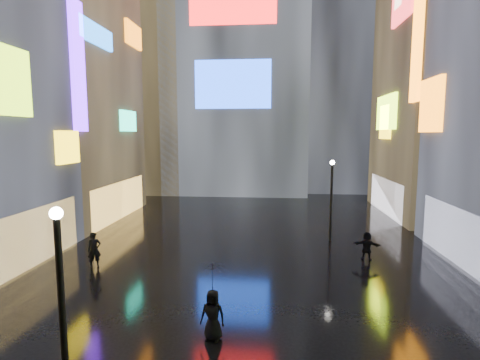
# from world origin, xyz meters

# --- Properties ---
(ground) EXTENTS (140.00, 140.00, 0.00)m
(ground) POSITION_xyz_m (0.00, 20.00, 0.00)
(ground) COLOR black
(ground) RESTS_ON ground
(building_left_far) EXTENTS (10.28, 12.00, 22.00)m
(building_left_far) POSITION_xyz_m (-15.98, 26.00, 10.98)
(building_left_far) COLOR black
(building_left_far) RESTS_ON ground
(building_right_far) EXTENTS (10.28, 12.00, 28.00)m
(building_right_far) POSITION_xyz_m (15.98, 30.00, 13.98)
(building_right_far) COLOR black
(building_right_far) RESTS_ON ground
(tower_main) EXTENTS (16.00, 14.20, 42.00)m
(tower_main) POSITION_xyz_m (-3.00, 43.97, 21.01)
(tower_main) COLOR black
(tower_main) RESTS_ON ground
(tower_flank_right) EXTENTS (12.00, 12.00, 34.00)m
(tower_flank_right) POSITION_xyz_m (9.00, 46.00, 17.00)
(tower_flank_right) COLOR black
(tower_flank_right) RESTS_ON ground
(tower_flank_left) EXTENTS (10.00, 10.00, 26.00)m
(tower_flank_left) POSITION_xyz_m (-14.00, 42.00, 13.00)
(tower_flank_left) COLOR black
(tower_flank_left) RESTS_ON ground
(lamp_near) EXTENTS (0.30, 0.30, 5.20)m
(lamp_near) POSITION_xyz_m (-3.59, 5.05, 2.94)
(lamp_near) COLOR black
(lamp_near) RESTS_ON ground
(lamp_far) EXTENTS (0.30, 0.30, 5.20)m
(lamp_far) POSITION_xyz_m (5.04, 21.04, 2.94)
(lamp_far) COLOR black
(lamp_far) RESTS_ON ground
(pedestrian_4) EXTENTS (0.91, 0.66, 1.71)m
(pedestrian_4) POSITION_xyz_m (-0.62, 8.77, 0.86)
(pedestrian_4) COLOR black
(pedestrian_4) RESTS_ON ground
(pedestrian_5) EXTENTS (1.53, 0.83, 1.57)m
(pedestrian_5) POSITION_xyz_m (6.45, 17.36, 0.79)
(pedestrian_5) COLOR black
(pedestrian_5) RESTS_ON ground
(pedestrian_6) EXTENTS (0.80, 0.76, 1.84)m
(pedestrian_6) POSITION_xyz_m (-7.79, 14.95, 0.92)
(pedestrian_6) COLOR black
(pedestrian_6) RESTS_ON ground
(umbrella_2) EXTENTS (1.19, 1.21, 0.95)m
(umbrella_2) POSITION_xyz_m (-0.62, 8.77, 2.18)
(umbrella_2) COLOR black
(umbrella_2) RESTS_ON pedestrian_4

